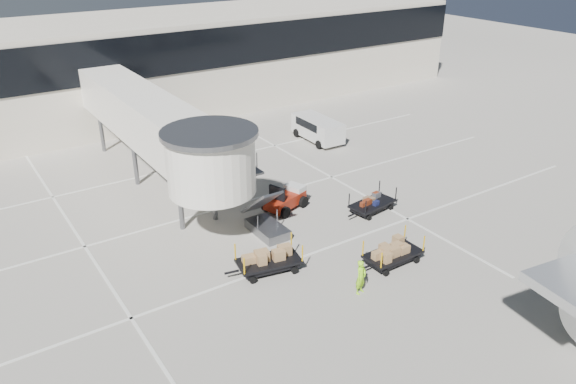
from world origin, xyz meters
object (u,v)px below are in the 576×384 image
baggage_tug (286,199)px  ground_worker (361,277)px  minivan (317,127)px  box_cart_far (266,262)px  box_cart_near (393,254)px  suitcase_cart (373,204)px

baggage_tug → ground_worker: 8.97m
ground_worker → minivan: size_ratio=0.35×
box_cart_far → ground_worker: bearing=-43.9°
baggage_tug → box_cart_far: baggage_tug is taller
box_cart_far → baggage_tug: bearing=59.7°
box_cart_far → minivan: minivan is taller
box_cart_far → ground_worker: ground_worker is taller
baggage_tug → box_cart_near: size_ratio=0.80×
baggage_tug → minivan: (8.34, 8.39, 0.44)m
ground_worker → minivan: minivan is taller
suitcase_cart → box_cart_far: box_cart_far is taller
baggage_tug → suitcase_cart: 5.03m
suitcase_cart → ground_worker: 8.15m
suitcase_cart → box_cart_near: size_ratio=0.97×
ground_worker → box_cart_far: bearing=107.7°
baggage_tug → suitcase_cart: baggage_tug is taller
baggage_tug → suitcase_cart: size_ratio=0.82×
ground_worker → minivan: 19.93m
baggage_tug → suitcase_cart: (4.00, -3.06, -0.16)m
ground_worker → box_cart_near: bearing=1.5°
baggage_tug → box_cart_far: (-4.42, -5.03, -0.09)m
box_cart_near → ground_worker: 3.03m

